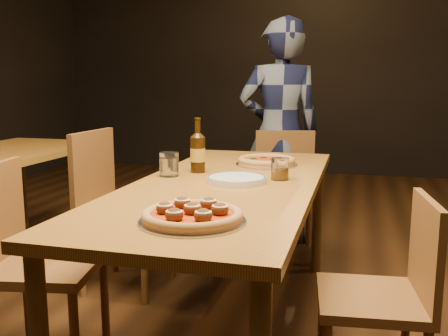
% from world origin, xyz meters
% --- Properties ---
extents(ground, '(9.00, 9.00, 0.00)m').
position_xyz_m(ground, '(0.00, 0.00, 0.00)').
color(ground, black).
extents(table_main, '(0.80, 2.00, 0.75)m').
position_xyz_m(table_main, '(0.00, 0.00, 0.68)').
color(table_main, brown).
rests_on(table_main, ground).
extents(chair_main_nw, '(0.50, 0.50, 0.91)m').
position_xyz_m(chair_main_nw, '(-0.66, -0.45, 0.45)').
color(chair_main_nw, brown).
rests_on(chair_main_nw, ground).
extents(chair_main_sw, '(0.46, 0.46, 0.96)m').
position_xyz_m(chair_main_sw, '(-0.71, 0.41, 0.48)').
color(chair_main_sw, brown).
rests_on(chair_main_sw, ground).
extents(chair_main_e, '(0.43, 0.43, 0.83)m').
position_xyz_m(chair_main_e, '(0.64, -0.34, 0.41)').
color(chair_main_e, brown).
rests_on(chair_main_e, ground).
extents(chair_end, '(0.50, 0.50, 0.89)m').
position_xyz_m(chair_end, '(0.11, 1.19, 0.45)').
color(chair_end, brown).
rests_on(chair_end, ground).
extents(pizza_meatball, '(0.35, 0.35, 0.06)m').
position_xyz_m(pizza_meatball, '(0.06, -0.68, 0.77)').
color(pizza_meatball, '#B7B7BF').
rests_on(pizza_meatball, table_main).
extents(pizza_margherita, '(0.33, 0.33, 0.04)m').
position_xyz_m(pizza_margherita, '(0.09, 0.50, 0.77)').
color(pizza_margherita, '#B7B7BF').
rests_on(pizza_margherita, table_main).
extents(plate_stack, '(0.27, 0.27, 0.03)m').
position_xyz_m(plate_stack, '(0.05, -0.01, 0.76)').
color(plate_stack, white).
rests_on(plate_stack, table_main).
extents(beer_bottle, '(0.07, 0.07, 0.26)m').
position_xyz_m(beer_bottle, '(-0.20, 0.19, 0.85)').
color(beer_bottle, black).
rests_on(beer_bottle, table_main).
extents(water_glass, '(0.09, 0.09, 0.11)m').
position_xyz_m(water_glass, '(-0.30, 0.05, 0.81)').
color(water_glass, white).
rests_on(water_glass, table_main).
extents(amber_glass, '(0.08, 0.08, 0.10)m').
position_xyz_m(amber_glass, '(0.23, 0.10, 0.80)').
color(amber_glass, '#935C10').
rests_on(amber_glass, table_main).
extents(diner, '(0.69, 0.56, 1.65)m').
position_xyz_m(diner, '(0.01, 1.48, 0.82)').
color(diner, black).
rests_on(diner, ground).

